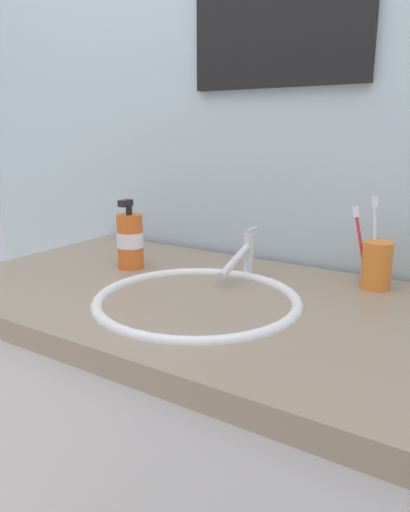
{
  "coord_description": "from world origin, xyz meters",
  "views": [
    {
      "loc": [
        0.54,
        -0.83,
        1.19
      ],
      "look_at": [
        0.01,
        -0.02,
        0.93
      ],
      "focal_mm": 33.81,
      "sensor_mm": 36.0,
      "label": 1
    }
  ],
  "objects_px": {
    "toothbrush_white": "(375,235)",
    "toothbrush_red": "(360,240)",
    "soap_dispenser": "(130,240)",
    "toothbrush_cup": "(377,265)",
    "faucet": "(243,256)"
  },
  "relations": [
    {
      "from": "toothbrush_white",
      "to": "toothbrush_red",
      "type": "distance_m",
      "value": 0.03
    },
    {
      "from": "toothbrush_red",
      "to": "soap_dispenser",
      "type": "distance_m",
      "value": 0.56
    },
    {
      "from": "toothbrush_cup",
      "to": "toothbrush_red",
      "type": "height_order",
      "value": "toothbrush_red"
    },
    {
      "from": "toothbrush_white",
      "to": "soap_dispenser",
      "type": "height_order",
      "value": "toothbrush_white"
    },
    {
      "from": "toothbrush_white",
      "to": "toothbrush_red",
      "type": "xyz_separation_m",
      "value": [
        -0.03,
        -0.02,
        -0.01
      ]
    },
    {
      "from": "faucet",
      "to": "toothbrush_white",
      "type": "relative_size",
      "value": 0.88
    },
    {
      "from": "faucet",
      "to": "soap_dispenser",
      "type": "xyz_separation_m",
      "value": [
        -0.28,
        -0.08,
        0.02
      ]
    },
    {
      "from": "toothbrush_white",
      "to": "soap_dispenser",
      "type": "distance_m",
      "value": 0.59
    },
    {
      "from": "toothbrush_red",
      "to": "toothbrush_cup",
      "type": "bearing_deg",
      "value": -5.54
    },
    {
      "from": "faucet",
      "to": "soap_dispenser",
      "type": "height_order",
      "value": "soap_dispenser"
    },
    {
      "from": "faucet",
      "to": "toothbrush_red",
      "type": "bearing_deg",
      "value": 20.53
    },
    {
      "from": "faucet",
      "to": "toothbrush_red",
      "type": "distance_m",
      "value": 0.27
    },
    {
      "from": "faucet",
      "to": "toothbrush_cup",
      "type": "bearing_deg",
      "value": 17.03
    },
    {
      "from": "toothbrush_cup",
      "to": "faucet",
      "type": "bearing_deg",
      "value": -162.97
    },
    {
      "from": "toothbrush_cup",
      "to": "toothbrush_red",
      "type": "distance_m",
      "value": 0.07
    }
  ]
}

